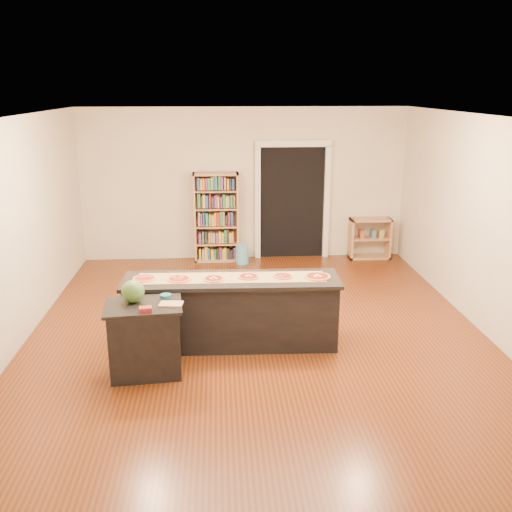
{
  "coord_description": "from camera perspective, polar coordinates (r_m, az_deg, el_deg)",
  "views": [
    {
      "loc": [
        -0.49,
        -6.98,
        3.15
      ],
      "look_at": [
        0.0,
        0.2,
        1.0
      ],
      "focal_mm": 40.0,
      "sensor_mm": 36.0,
      "label": 1
    }
  ],
  "objects": [
    {
      "name": "pizza_b",
      "position": [
        7.02,
        -7.71,
        -2.27
      ],
      "size": [
        0.31,
        0.31,
        0.02
      ],
      "color": "#B57D45",
      "rests_on": "kitchen_island"
    },
    {
      "name": "package_red",
      "position": [
        6.24,
        -11.0,
        -5.25
      ],
      "size": [
        0.15,
        0.11,
        0.05
      ],
      "primitive_type": "cube",
      "rotation": [
        0.0,
        0.0,
        0.14
      ],
      "color": "maroon",
      "rests_on": "side_counter"
    },
    {
      "name": "bookshelf",
      "position": [
        10.55,
        -3.99,
        3.86
      ],
      "size": [
        0.83,
        0.29,
        1.65
      ],
      "primitive_type": "cube",
      "color": "tan",
      "rests_on": "ground"
    },
    {
      "name": "pizza_a",
      "position": [
        7.11,
        -11.11,
        -2.2
      ],
      "size": [
        0.28,
        0.28,
        0.02
      ],
      "color": "#B57D45",
      "rests_on": "kitchen_island"
    },
    {
      "name": "kitchen_island",
      "position": [
        7.18,
        -2.44,
        -5.55
      ],
      "size": [
        2.67,
        0.72,
        0.88
      ],
      "rotation": [
        0.0,
        0.0,
        -0.02
      ],
      "color": "black",
      "rests_on": "ground"
    },
    {
      "name": "watermelon",
      "position": [
        6.49,
        -12.2,
        -3.46
      ],
      "size": [
        0.26,
        0.26,
        0.26
      ],
      "primitive_type": "sphere",
      "color": "#144214",
      "rests_on": "side_counter"
    },
    {
      "name": "doorway",
      "position": [
        10.72,
        3.65,
        6.12
      ],
      "size": [
        1.4,
        0.09,
        2.21
      ],
      "color": "black",
      "rests_on": "room"
    },
    {
      "name": "low_shelf",
      "position": [
        11.01,
        11.3,
        1.75
      ],
      "size": [
        0.77,
        0.33,
        0.77
      ],
      "primitive_type": "cube",
      "color": "tan",
      "rests_on": "ground"
    },
    {
      "name": "cutting_board",
      "position": [
        6.38,
        -8.48,
        -4.77
      ],
      "size": [
        0.27,
        0.2,
        0.02
      ],
      "primitive_type": "cube",
      "rotation": [
        0.0,
        0.0,
        -0.11
      ],
      "color": "tan",
      "rests_on": "side_counter"
    },
    {
      "name": "waste_bin",
      "position": [
        10.51,
        -1.39,
        0.16
      ],
      "size": [
        0.24,
        0.24,
        0.34
      ],
      "primitive_type": "cylinder",
      "color": "#5DADD0",
      "rests_on": "ground"
    },
    {
      "name": "pizza_e",
      "position": [
        7.06,
        2.71,
        -2.04
      ],
      "size": [
        0.26,
        0.26,
        0.02
      ],
      "color": "#B57D45",
      "rests_on": "kitchen_island"
    },
    {
      "name": "kraft_paper",
      "position": [
        7.04,
        -2.49,
        -2.17
      ],
      "size": [
        2.33,
        0.47,
        0.0
      ],
      "primitive_type": "cube",
      "rotation": [
        0.0,
        0.0,
        -0.02
      ],
      "color": "tan",
      "rests_on": "kitchen_island"
    },
    {
      "name": "pizza_c",
      "position": [
        6.98,
        -4.24,
        -2.28
      ],
      "size": [
        0.25,
        0.25,
        0.02
      ],
      "color": "#B57D45",
      "rests_on": "kitchen_island"
    },
    {
      "name": "side_counter",
      "position": [
        6.6,
        -11.02,
        -8.13
      ],
      "size": [
        0.84,
        0.62,
        0.84
      ],
      "rotation": [
        0.0,
        0.0,
        0.1
      ],
      "color": "black",
      "rests_on": "ground"
    },
    {
      "name": "package_teal",
      "position": [
        6.56,
        -9.0,
        -4.02
      ],
      "size": [
        0.13,
        0.13,
        0.05
      ],
      "primitive_type": "cylinder",
      "color": "#195966",
      "rests_on": "side_counter"
    },
    {
      "name": "room",
      "position": [
        7.22,
        0.11,
        2.59
      ],
      "size": [
        6.0,
        7.0,
        2.8
      ],
      "color": "beige",
      "rests_on": "ground"
    },
    {
      "name": "pizza_d",
      "position": [
        7.05,
        -0.75,
        -2.06
      ],
      "size": [
        0.25,
        0.25,
        0.02
      ],
      "color": "#B57D45",
      "rests_on": "kitchen_island"
    },
    {
      "name": "pizza_f",
      "position": [
        7.09,
        6.16,
        -2.04
      ],
      "size": [
        0.31,
        0.31,
        0.02
      ],
      "color": "#B57D45",
      "rests_on": "kitchen_island"
    }
  ]
}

